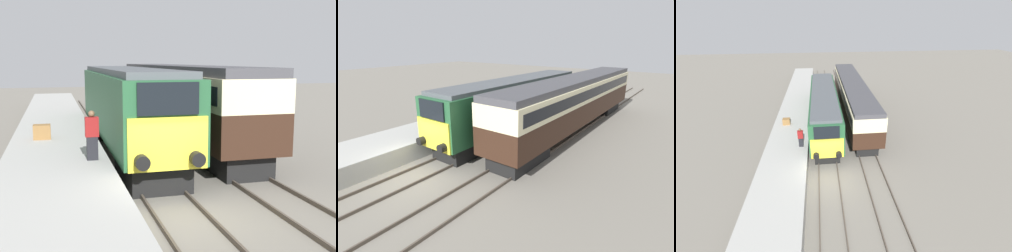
% 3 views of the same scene
% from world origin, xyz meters
% --- Properties ---
extents(ground_plane, '(120.00, 120.00, 0.00)m').
position_xyz_m(ground_plane, '(0.00, 0.00, 0.00)').
color(ground_plane, slate).
extents(platform_left, '(3.50, 50.00, 1.04)m').
position_xyz_m(platform_left, '(-3.30, 8.00, 0.52)').
color(platform_left, '#A8A8A3').
rests_on(platform_left, ground_plane).
extents(rails_near_track, '(1.51, 60.00, 0.14)m').
position_xyz_m(rails_near_track, '(0.00, 5.00, 0.07)').
color(rails_near_track, '#4C4238').
rests_on(rails_near_track, ground_plane).
extents(rails_far_track, '(1.50, 60.00, 0.14)m').
position_xyz_m(rails_far_track, '(3.40, 5.00, 0.07)').
color(rails_far_track, '#4C4238').
rests_on(rails_far_track, ground_plane).
extents(locomotive, '(2.70, 15.32, 3.95)m').
position_xyz_m(locomotive, '(0.00, 8.86, 2.22)').
color(locomotive, black).
rests_on(locomotive, ground_plane).
extents(passenger_carriage, '(2.75, 19.09, 4.04)m').
position_xyz_m(passenger_carriage, '(3.40, 11.80, 2.45)').
color(passenger_carriage, black).
rests_on(passenger_carriage, ground_plane).
extents(person_on_platform, '(0.44, 0.26, 1.64)m').
position_xyz_m(person_on_platform, '(-2.09, 3.26, 1.85)').
color(person_on_platform, black).
rests_on(person_on_platform, platform_left).
extents(luggage_crate, '(0.70, 0.56, 0.60)m').
position_xyz_m(luggage_crate, '(-3.79, 7.59, 1.34)').
color(luggage_crate, olive).
rests_on(luggage_crate, platform_left).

